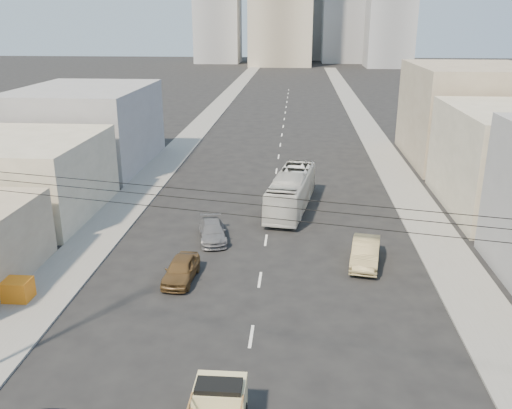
# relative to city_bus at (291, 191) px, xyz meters

# --- Properties ---
(sidewalk_left) EXTENTS (3.50, 180.00, 0.12)m
(sidewalk_left) POSITION_rel_city_bus_xyz_m (-13.37, 43.21, -1.42)
(sidewalk_left) COLOR slate
(sidewalk_left) RESTS_ON ground
(sidewalk_right) EXTENTS (3.50, 180.00, 0.12)m
(sidewalk_right) POSITION_rel_city_bus_xyz_m (10.13, 43.21, -1.42)
(sidewalk_right) COLOR slate
(sidewalk_right) RESTS_ON ground
(lane_dashes) EXTENTS (0.15, 104.00, 0.01)m
(lane_dashes) POSITION_rel_city_bus_xyz_m (-1.62, 26.21, -1.47)
(lane_dashes) COLOR silver
(lane_dashes) RESTS_ON ground
(city_bus) EXTENTS (4.07, 10.88, 2.96)m
(city_bus) POSITION_rel_city_bus_xyz_m (0.00, 0.00, 0.00)
(city_bus) COLOR silver
(city_bus) RESTS_ON ground
(sedan_brown) EXTENTS (1.83, 4.11, 1.37)m
(sedan_brown) POSITION_rel_city_bus_xyz_m (-6.19, -13.18, -0.79)
(sedan_brown) COLOR brown
(sedan_brown) RESTS_ON ground
(sedan_tan) EXTENTS (2.39, 4.91, 1.55)m
(sedan_tan) POSITION_rel_city_bus_xyz_m (4.74, -10.13, -0.70)
(sedan_tan) COLOR #918054
(sedan_tan) RESTS_ON ground
(sedan_grey) EXTENTS (2.64, 4.59, 1.25)m
(sedan_grey) POSITION_rel_city_bus_xyz_m (-5.29, -7.02, -0.85)
(sedan_grey) COLOR slate
(sedan_grey) RESTS_ON ground
(overhead_wires) EXTENTS (23.01, 5.02, 0.72)m
(overhead_wires) POSITION_rel_city_bus_xyz_m (-1.62, -25.29, 7.49)
(overhead_wires) COLOR black
(overhead_wires) RESTS_ON ground
(crate_stack) EXTENTS (1.80, 1.20, 1.14)m
(crate_stack) POSITION_rel_city_bus_xyz_m (-14.62, -16.30, -0.79)
(crate_stack) COLOR orange
(crate_stack) RESTS_ON sidewalk_left
(bldg_right_far) EXTENTS (12.00, 16.00, 10.00)m
(bldg_right_far) POSITION_rel_city_bus_xyz_m (18.38, 17.21, 3.52)
(bldg_right_far) COLOR gray
(bldg_right_far) RESTS_ON ground
(bldg_left_mid) EXTENTS (11.00, 12.00, 6.00)m
(bldg_left_mid) POSITION_rel_city_bus_xyz_m (-20.62, -2.79, 1.52)
(bldg_left_mid) COLOR #A9A188
(bldg_left_mid) RESTS_ON ground
(bldg_left_far) EXTENTS (12.00, 16.00, 8.00)m
(bldg_left_far) POSITION_rel_city_bus_xyz_m (-21.12, 12.21, 2.52)
(bldg_left_far) COLOR gray
(bldg_left_far) RESTS_ON ground
(midrise_ne) EXTENTS (16.00, 16.00, 40.00)m
(midrise_ne) POSITION_rel_city_bus_xyz_m (16.38, 158.21, 18.52)
(midrise_ne) COLOR gray
(midrise_ne) RESTS_ON ground
(midrise_nw) EXTENTS (15.00, 15.00, 34.00)m
(midrise_nw) POSITION_rel_city_bus_xyz_m (-27.62, 153.21, 15.52)
(midrise_nw) COLOR gray
(midrise_nw) RESTS_ON ground
(midrise_east) EXTENTS (14.00, 14.00, 28.00)m
(midrise_east) POSITION_rel_city_bus_xyz_m (28.38, 138.21, 12.52)
(midrise_east) COLOR gray
(midrise_east) RESTS_ON ground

